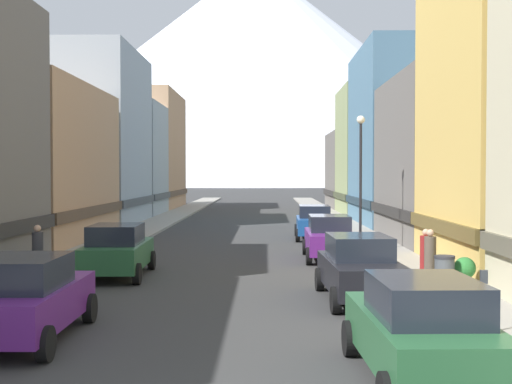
# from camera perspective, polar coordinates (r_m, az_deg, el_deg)

# --- Properties ---
(sidewalk_left) EXTENTS (2.50, 100.00, 0.15)m
(sidewalk_left) POSITION_cam_1_polar(r_m,az_deg,el_deg) (43.40, -9.07, -2.95)
(sidewalk_left) COLOR gray
(sidewalk_left) RESTS_ON ground
(sidewalk_right) EXTENTS (2.50, 100.00, 0.15)m
(sidewalk_right) POSITION_cam_1_polar(r_m,az_deg,el_deg) (43.05, 7.57, -2.98)
(sidewalk_right) COLOR gray
(sidewalk_right) RESTS_ON ground
(storefront_left_2) EXTENTS (8.14, 12.36, 7.92)m
(storefront_left_2) POSITION_cam_1_polar(r_m,az_deg,el_deg) (35.79, -19.84, 2.02)
(storefront_left_2) COLOR tan
(storefront_left_2) RESTS_ON ground
(storefront_left_3) EXTENTS (6.47, 11.01, 11.80)m
(storefront_left_3) POSITION_cam_1_polar(r_m,az_deg,el_deg) (47.20, -13.67, 4.24)
(storefront_left_3) COLOR #99A5B2
(storefront_left_3) RESTS_ON ground
(storefront_left_4) EXTENTS (8.88, 8.25, 9.29)m
(storefront_left_4) POSITION_cam_1_polar(r_m,az_deg,el_deg) (57.25, -12.29, 2.54)
(storefront_left_4) COLOR #99A5B2
(storefront_left_4) RESTS_ON ground
(storefront_left_5) EXTENTS (8.11, 12.90, 11.43)m
(storefront_left_5) POSITION_cam_1_polar(r_m,az_deg,el_deg) (67.56, -9.93, 3.30)
(storefront_left_5) COLOR tan
(storefront_left_5) RESTS_ON ground
(storefront_right_2) EXTENTS (8.58, 10.57, 8.28)m
(storefront_right_2) POSITION_cam_1_polar(r_m,az_deg,el_deg) (35.36, 18.01, 2.32)
(storefront_right_2) COLOR #66605B
(storefront_right_2) RESTS_ON ground
(storefront_right_3) EXTENTS (7.33, 11.91, 11.88)m
(storefront_right_3) POSITION_cam_1_polar(r_m,az_deg,el_deg) (46.64, 13.01, 4.33)
(storefront_right_3) COLOR slate
(storefront_right_3) RESTS_ON ground
(storefront_right_4) EXTENTS (8.74, 9.21, 10.64)m
(storefront_right_4) POSITION_cam_1_polar(r_m,az_deg,el_deg) (57.56, 11.38, 3.20)
(storefront_right_4) COLOR #8C9966
(storefront_right_4) RESTS_ON ground
(storefront_right_5) EXTENTS (10.22, 10.20, 7.51)m
(storefront_right_5) POSITION_cam_1_polar(r_m,az_deg,el_deg) (67.38, 10.46, 1.67)
(storefront_right_5) COLOR #66605B
(storefront_right_5) RESTS_ON ground
(car_left_0) EXTENTS (2.12, 4.43, 1.78)m
(car_left_0) POSITION_cam_1_polar(r_m,az_deg,el_deg) (14.91, -19.04, -8.50)
(car_left_0) COLOR #591E72
(car_left_0) RESTS_ON ground
(car_left_1) EXTENTS (2.18, 4.45, 1.78)m
(car_left_1) POSITION_cam_1_polar(r_m,az_deg,el_deg) (23.13, -11.72, -4.87)
(car_left_1) COLOR #265933
(car_left_1) RESTS_ON ground
(car_right_0) EXTENTS (2.21, 4.47, 1.78)m
(car_right_0) POSITION_cam_1_polar(r_m,az_deg,el_deg) (11.65, 13.92, -11.30)
(car_right_0) COLOR #265933
(car_right_0) RESTS_ON ground
(car_right_1) EXTENTS (2.22, 4.47, 1.78)m
(car_right_1) POSITION_cam_1_polar(r_m,az_deg,el_deg) (18.69, 8.84, -6.40)
(car_right_1) COLOR black
(car_right_1) RESTS_ON ground
(car_right_2) EXTENTS (2.11, 4.42, 1.78)m
(car_right_2) POSITION_cam_1_polar(r_m,az_deg,el_deg) (27.39, 6.27, -3.85)
(car_right_2) COLOR #591E72
(car_right_2) RESTS_ON ground
(car_right_3) EXTENTS (2.17, 4.45, 1.78)m
(car_right_3) POSITION_cam_1_polar(r_m,az_deg,el_deg) (35.90, 4.98, -2.56)
(car_right_3) COLOR #19478C
(car_right_3) RESTS_ON ground
(parking_meter_near) EXTENTS (0.14, 0.10, 1.33)m
(parking_meter_near) POSITION_cam_1_polar(r_m,az_deg,el_deg) (14.87, 18.78, -8.08)
(parking_meter_near) COLOR #595960
(parking_meter_near) RESTS_ON sidewalk_right
(trash_bin_right) EXTENTS (0.59, 0.59, 0.98)m
(trash_bin_right) POSITION_cam_1_polar(r_m,az_deg,el_deg) (20.13, 15.72, -6.60)
(trash_bin_right) COLOR #4C5156
(trash_bin_right) RESTS_ON sidewalk_right
(potted_plant_0) EXTENTS (0.63, 0.63, 0.91)m
(potted_plant_0) POSITION_cam_1_polar(r_m,az_deg,el_deg) (20.53, 17.32, -6.38)
(potted_plant_0) COLOR brown
(potted_plant_0) RESTS_ON sidewalk_right
(pedestrian_0) EXTENTS (0.36, 0.36, 1.63)m
(pedestrian_0) POSITION_cam_1_polar(r_m,az_deg,el_deg) (21.30, 14.58, -5.44)
(pedestrian_0) COLOR brown
(pedestrian_0) RESTS_ON sidewalk_right
(pedestrian_1) EXTENTS (0.36, 0.36, 1.60)m
(pedestrian_1) POSITION_cam_1_polar(r_m,az_deg,el_deg) (21.86, 14.22, -5.31)
(pedestrian_1) COLOR maroon
(pedestrian_1) RESTS_ON sidewalk_right
(pedestrian_2) EXTENTS (0.36, 0.36, 1.66)m
(pedestrian_2) POSITION_cam_1_polar(r_m,az_deg,el_deg) (23.13, -18.06, -4.88)
(pedestrian_2) COLOR #333338
(pedestrian_2) RESTS_ON sidewalk_left
(streetlamp_right) EXTENTS (0.36, 0.36, 5.86)m
(streetlamp_right) POSITION_cam_1_polar(r_m,az_deg,el_deg) (29.63, 8.88, 2.53)
(streetlamp_right) COLOR black
(streetlamp_right) RESTS_ON sidewalk_right
(mountain_backdrop) EXTENTS (214.60, 214.60, 87.99)m
(mountain_backdrop) POSITION_cam_1_polar(r_m,az_deg,el_deg) (270.71, -0.19, 10.19)
(mountain_backdrop) COLOR silver
(mountain_backdrop) RESTS_ON ground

